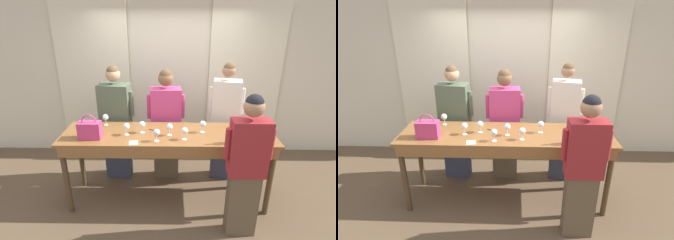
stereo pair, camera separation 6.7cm
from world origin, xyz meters
TOP-DOWN VIEW (x-y plane):
  - ground_plane at (0.00, 0.00)m, footprint 18.00×18.00m
  - wall_back at (0.00, 1.47)m, footprint 12.00×0.06m
  - curtain_panel_left at (-1.28, 1.41)m, footprint 1.22×0.03m
  - curtain_panel_right at (1.28, 1.41)m, footprint 1.22×0.03m
  - tasting_bar at (0.00, -0.03)m, footprint 2.68×0.72m
  - wine_bottle at (0.81, -0.26)m, footprint 0.08×0.08m
  - handbag at (-0.94, -0.15)m, footprint 0.27×0.14m
  - wine_glass_front_left at (0.02, -0.06)m, footprint 0.08×0.08m
  - wine_glass_front_mid at (-0.33, 0.01)m, footprint 0.08×0.08m
  - wine_glass_front_right at (-0.13, -0.22)m, footprint 0.08×0.08m
  - wine_glass_center_left at (0.44, 0.03)m, footprint 0.08×0.08m
  - wine_glass_center_mid at (-0.51, -0.05)m, footprint 0.08×0.08m
  - wine_glass_center_right at (0.20, -0.18)m, footprint 0.08×0.08m
  - wine_glass_back_left at (-0.84, 0.25)m, footprint 0.08×0.08m
  - napkin at (-0.40, -0.28)m, footprint 0.12×0.12m
  - pen at (-0.19, 0.07)m, footprint 0.12×0.08m
  - guest_olive_jacket at (-0.77, 0.57)m, footprint 0.56×0.31m
  - guest_pink_top at (-0.04, 0.57)m, footprint 0.55×0.27m
  - guest_cream_sweater at (0.83, 0.57)m, footprint 0.51×0.31m
  - host_pouring at (0.85, -0.58)m, footprint 0.51×0.21m

SIDE VIEW (x-z plane):
  - ground_plane at x=0.00m, z-range 0.00..0.00m
  - guest_pink_top at x=-0.04m, z-range 0.02..1.73m
  - guest_olive_jacket at x=-0.77m, z-range 0.01..1.77m
  - host_pouring at x=0.85m, z-range 0.04..1.74m
  - tasting_bar at x=0.00m, z-range 0.39..1.40m
  - guest_cream_sweater at x=0.83m, z-range 0.02..1.82m
  - napkin at x=-0.40m, z-range 1.01..1.01m
  - pen at x=-0.19m, z-range 1.01..1.02m
  - wine_glass_back_left at x=-0.84m, z-range 1.04..1.20m
  - handbag at x=-0.94m, z-range 0.97..1.27m
  - wine_glass_front_left at x=0.02m, z-range 1.04..1.20m
  - wine_glass_front_mid at x=-0.33m, z-range 1.04..1.20m
  - wine_glass_front_right at x=-0.13m, z-range 1.04..1.20m
  - wine_glass_center_left at x=0.44m, z-range 1.04..1.20m
  - wine_glass_center_mid at x=-0.51m, z-range 1.04..1.20m
  - wine_glass_center_right at x=0.20m, z-range 1.04..1.20m
  - wine_bottle at x=0.81m, z-range 0.97..1.30m
  - curtain_panel_left at x=-1.28m, z-range 0.00..2.69m
  - curtain_panel_right at x=1.28m, z-range 0.00..2.69m
  - wall_back at x=0.00m, z-range 0.00..2.80m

